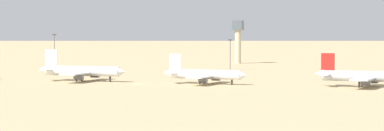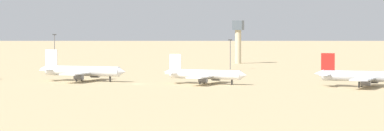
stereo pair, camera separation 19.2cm
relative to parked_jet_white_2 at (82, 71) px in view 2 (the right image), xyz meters
The scene contains 9 objects.
ground 26.20m from the parked_jet_white_2, 16.31° to the right, with size 4000.00×4000.00×0.00m, color tan.
ridge_far_west 1099.66m from the parked_jet_white_2, 119.53° to the left, with size 343.21×331.45×73.31m, color slate.
ridge_west 958.16m from the parked_jet_white_2, 98.81° to the left, with size 343.16×327.46×81.38m, color slate.
parked_jet_white_2 is the anchor object (origin of this frame).
parked_jet_white_3 48.34m from the parked_jet_white_2, ahead, with size 32.25×27.27×10.65m.
parked_jet_red_4 104.83m from the parked_jet_white_2, ahead, with size 35.00×29.52×11.56m.
control_tower 156.38m from the parked_jet_white_2, 82.14° to the left, with size 5.20×5.20×22.51m.
light_pole_west 102.15m from the parked_jet_white_2, 71.59° to the left, with size 1.80×0.50×13.90m.
light_pole_mid 105.56m from the parked_jet_white_2, 120.63° to the left, with size 1.80×0.50×16.06m.
Camera 2 is at (118.86, -321.79, 23.60)m, focal length 89.28 mm.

